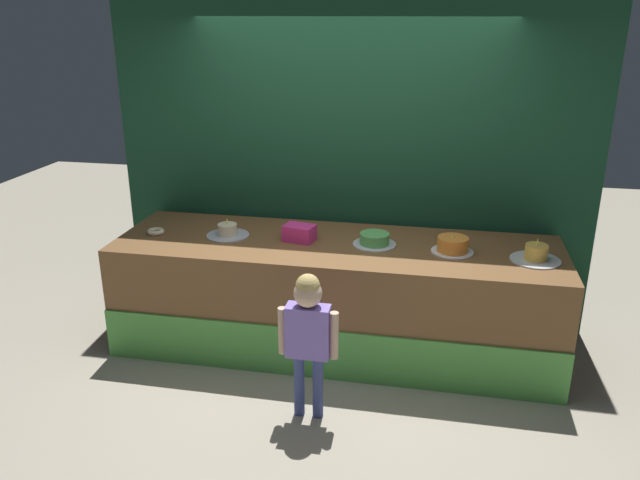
{
  "coord_description": "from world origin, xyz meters",
  "views": [
    {
      "loc": [
        0.74,
        -3.9,
        2.54
      ],
      "look_at": [
        -0.09,
        0.3,
        0.97
      ],
      "focal_mm": 35.12,
      "sensor_mm": 36.0,
      "label": 1
    }
  ],
  "objects_px": {
    "cake_far_right": "(536,254)",
    "cake_center_left": "(375,240)",
    "donut": "(156,232)",
    "cake_far_left": "(228,231)",
    "pink_box": "(299,233)",
    "child_figure": "(308,327)",
    "cake_center_right": "(453,245)"
  },
  "relations": [
    {
      "from": "child_figure",
      "to": "cake_center_left",
      "type": "bearing_deg",
      "value": 72.79
    },
    {
      "from": "child_figure",
      "to": "donut",
      "type": "bearing_deg",
      "value": 147.97
    },
    {
      "from": "cake_far_left",
      "to": "pink_box",
      "type": "bearing_deg",
      "value": 0.64
    },
    {
      "from": "pink_box",
      "to": "cake_center_left",
      "type": "bearing_deg",
      "value": 1.51
    },
    {
      "from": "child_figure",
      "to": "cake_far_left",
      "type": "bearing_deg",
      "value": 131.62
    },
    {
      "from": "cake_center_left",
      "to": "donut",
      "type": "bearing_deg",
      "value": -177.16
    },
    {
      "from": "donut",
      "to": "cake_center_left",
      "type": "xyz_separation_m",
      "value": [
        1.73,
        0.09,
        0.02
      ]
    },
    {
      "from": "child_figure",
      "to": "pink_box",
      "type": "height_order",
      "value": "child_figure"
    },
    {
      "from": "pink_box",
      "to": "cake_far_left",
      "type": "xyz_separation_m",
      "value": [
        -0.58,
        -0.01,
        -0.02
      ]
    },
    {
      "from": "child_figure",
      "to": "cake_far_left",
      "type": "xyz_separation_m",
      "value": [
        -0.85,
        0.96,
        0.25
      ]
    },
    {
      "from": "donut",
      "to": "cake_far_left",
      "type": "xyz_separation_m",
      "value": [
        0.58,
        0.06,
        0.02
      ]
    },
    {
      "from": "donut",
      "to": "cake_center_left",
      "type": "bearing_deg",
      "value": 2.84
    },
    {
      "from": "pink_box",
      "to": "donut",
      "type": "bearing_deg",
      "value": -176.49
    },
    {
      "from": "pink_box",
      "to": "cake_center_right",
      "type": "distance_m",
      "value": 1.16
    },
    {
      "from": "child_figure",
      "to": "cake_far_right",
      "type": "distance_m",
      "value": 1.73
    },
    {
      "from": "donut",
      "to": "cake_far_left",
      "type": "bearing_deg",
      "value": 6.36
    },
    {
      "from": "pink_box",
      "to": "donut",
      "type": "relative_size",
      "value": 1.7
    },
    {
      "from": "cake_far_left",
      "to": "cake_center_right",
      "type": "xyz_separation_m",
      "value": [
        1.73,
        -0.02,
        0.02
      ]
    },
    {
      "from": "pink_box",
      "to": "cake_center_left",
      "type": "xyz_separation_m",
      "value": [
        0.58,
        0.02,
        -0.02
      ]
    },
    {
      "from": "donut",
      "to": "cake_far_left",
      "type": "relative_size",
      "value": 0.41
    },
    {
      "from": "child_figure",
      "to": "cake_far_right",
      "type": "bearing_deg",
      "value": 31.22
    },
    {
      "from": "pink_box",
      "to": "cake_center_left",
      "type": "distance_m",
      "value": 0.58
    },
    {
      "from": "child_figure",
      "to": "cake_far_right",
      "type": "xyz_separation_m",
      "value": [
        1.46,
        0.88,
        0.26
      ]
    },
    {
      "from": "donut",
      "to": "cake_far_right",
      "type": "xyz_separation_m",
      "value": [
        2.89,
        -0.01,
        0.03
      ]
    },
    {
      "from": "pink_box",
      "to": "cake_center_right",
      "type": "relative_size",
      "value": 0.74
    },
    {
      "from": "cake_far_right",
      "to": "cake_center_left",
      "type": "bearing_deg",
      "value": 175.25
    },
    {
      "from": "cake_far_left",
      "to": "cake_far_right",
      "type": "xyz_separation_m",
      "value": [
        2.31,
        -0.07,
        0.01
      ]
    },
    {
      "from": "cake_center_left",
      "to": "cake_far_right",
      "type": "relative_size",
      "value": 0.93
    },
    {
      "from": "cake_far_right",
      "to": "cake_center_right",
      "type": "bearing_deg",
      "value": 174.72
    },
    {
      "from": "cake_center_right",
      "to": "child_figure",
      "type": "bearing_deg",
      "value": -133.23
    },
    {
      "from": "donut",
      "to": "cake_center_left",
      "type": "distance_m",
      "value": 1.74
    },
    {
      "from": "donut",
      "to": "cake_far_left",
      "type": "height_order",
      "value": "cake_far_left"
    }
  ]
}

